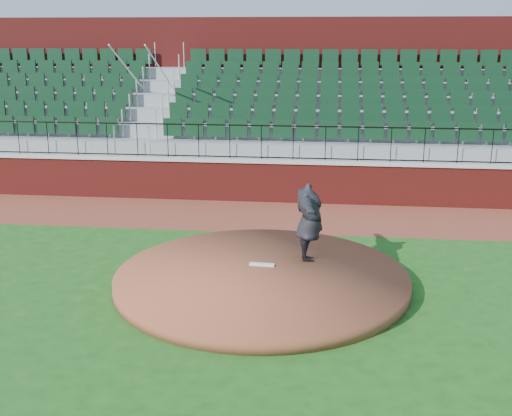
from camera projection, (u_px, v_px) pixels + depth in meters
The scene contains 10 objects.
ground at pixel (247, 291), 12.58m from camera, with size 90.00×90.00×0.00m, color #1A4E16.
warning_track at pixel (272, 216), 17.75m from camera, with size 34.00×3.20×0.01m, color brown.
field_wall at pixel (277, 182), 19.12m from camera, with size 34.00×0.35×1.20m, color maroon.
wall_cap at pixel (277, 161), 18.95m from camera, with size 34.00×0.45×0.10m, color #B7B7B7.
wall_railing at pixel (277, 143), 18.80m from camera, with size 34.00×0.05×1.00m, color black, non-canonical shape.
seating_stands at pixel (284, 114), 21.28m from camera, with size 34.00×5.10×4.60m, color gray, non-canonical shape.
concourse_wall at pixel (290, 93), 23.84m from camera, with size 34.00×0.50×5.50m, color maroon.
pitchers_mound at pixel (262, 279), 12.87m from camera, with size 5.94×5.94×0.25m, color brown.
pitching_rubber at pixel (262, 265), 13.27m from camera, with size 0.52×0.13×0.03m, color white.
pitcher at pixel (309, 222), 13.36m from camera, with size 2.08×0.57×1.69m, color black.
Camera 1 is at (1.51, -11.59, 4.94)m, focal length 44.57 mm.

